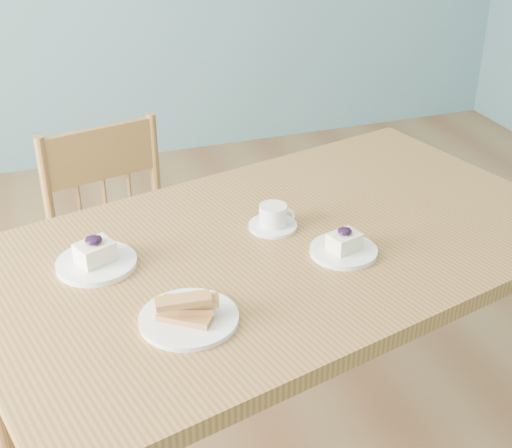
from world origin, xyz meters
name	(u,v)px	position (x,y,z in m)	size (l,w,h in m)	color
room	(220,18)	(0.00, 0.00, 1.35)	(5.01, 5.01, 2.71)	olive
dining_table	(281,268)	(0.16, 0.07, 0.71)	(1.62, 1.16, 0.78)	olive
dining_chair	(126,263)	(-0.14, 0.65, 0.45)	(0.47, 0.46, 0.87)	olive
cheesecake_plate_near	(344,247)	(0.28, -0.03, 0.80)	(0.16, 0.16, 0.07)	white
cheesecake_plate_far	(96,258)	(-0.28, 0.11, 0.80)	(0.18, 0.18, 0.08)	white
coffee_cup	(273,218)	(0.17, 0.15, 0.81)	(0.12, 0.12, 0.06)	white
biscotti_plate	(189,313)	(-0.13, -0.16, 0.80)	(0.20, 0.20, 0.07)	white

